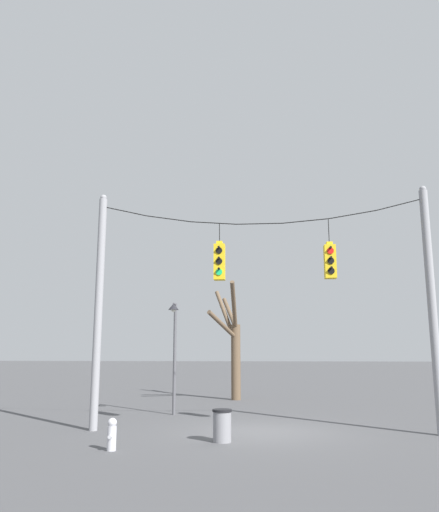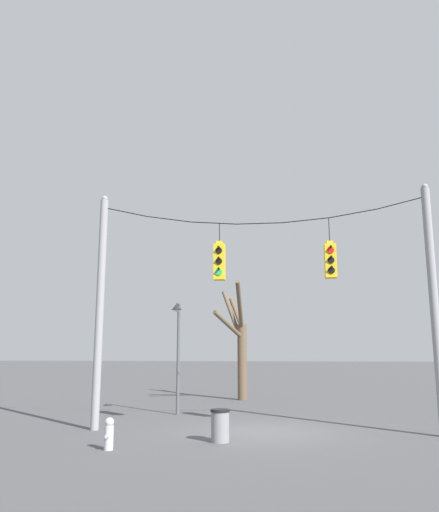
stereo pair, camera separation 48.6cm
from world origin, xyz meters
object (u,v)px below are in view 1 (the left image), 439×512
(utility_pole_left, at_px, (99,308))
(traffic_light_near_right_pole, at_px, (330,261))
(traffic_light_over_intersection, at_px, (219,262))
(utility_pole_right, at_px, (432,305))
(bare_tree, at_px, (233,344))
(trash_bin, at_px, (222,425))
(street_lamp, at_px, (174,336))
(fire_hydrant, at_px, (112,434))

(utility_pole_left, height_order, traffic_light_near_right_pole, utility_pole_left)
(utility_pole_left, distance_m, traffic_light_over_intersection, 4.04)
(traffic_light_over_intersection, bearing_deg, utility_pole_right, 0.07)
(bare_tree, bearing_deg, trash_bin, -87.98)
(utility_pole_left, height_order, street_lamp, utility_pole_left)
(traffic_light_over_intersection, xyz_separation_m, trash_bin, (0.21, -1.56, -4.64))
(traffic_light_over_intersection, relative_size, trash_bin, 2.17)
(traffic_light_near_right_pole, relative_size, street_lamp, 0.45)
(utility_pole_left, xyz_separation_m, street_lamp, (1.73, 3.75, -0.77))
(street_lamp, bearing_deg, bare_tree, 72.91)
(fire_hydrant, bearing_deg, utility_pole_left, 116.41)
(bare_tree, xyz_separation_m, trash_bin, (0.40, -11.36, -2.27))
(utility_pole_left, xyz_separation_m, traffic_light_near_right_pole, (7.17, -0.01, 1.37))
(utility_pole_right, height_order, street_lamp, utility_pole_right)
(fire_hydrant, distance_m, trash_bin, 2.88)
(utility_pole_left, bearing_deg, traffic_light_over_intersection, -0.12)
(traffic_light_over_intersection, bearing_deg, street_lamp, 118.70)
(traffic_light_near_right_pole, height_order, trash_bin, traffic_light_near_right_pole)
(fire_hydrant, bearing_deg, utility_pole_right, 18.77)
(utility_pole_left, relative_size, street_lamp, 1.77)
(street_lamp, distance_m, trash_bin, 6.28)
(traffic_light_over_intersection, xyz_separation_m, fire_hydrant, (-2.33, -2.92, -4.68))
(utility_pole_right, distance_m, fire_hydrant, 9.67)
(traffic_light_over_intersection, distance_m, bare_tree, 10.08)
(street_lamp, height_order, trash_bin, street_lamp)
(traffic_light_over_intersection, relative_size, traffic_light_near_right_pole, 0.96)
(traffic_light_near_right_pole, height_order, street_lamp, traffic_light_near_right_pole)
(utility_pole_left, relative_size, utility_pole_right, 1.00)
(utility_pole_right, height_order, bare_tree, utility_pole_right)
(street_lamp, xyz_separation_m, bare_tree, (1.86, 6.05, -0.20))
(traffic_light_near_right_pole, distance_m, street_lamp, 6.94)
(traffic_light_near_right_pole, height_order, fire_hydrant, traffic_light_near_right_pole)
(bare_tree, bearing_deg, fire_hydrant, -99.54)
(street_lamp, bearing_deg, utility_pole_left, -114.82)
(utility_pole_left, xyz_separation_m, traffic_light_over_intersection, (3.79, -0.01, 1.41))
(traffic_light_over_intersection, bearing_deg, traffic_light_near_right_pole, -0.01)
(utility_pole_right, distance_m, traffic_light_near_right_pole, 3.21)
(bare_tree, height_order, fire_hydrant, bare_tree)
(bare_tree, bearing_deg, traffic_light_near_right_pole, -69.96)
(street_lamp, distance_m, fire_hydrant, 7.13)
(utility_pole_left, distance_m, trash_bin, 5.37)
(utility_pole_left, distance_m, utility_pole_right, 10.07)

